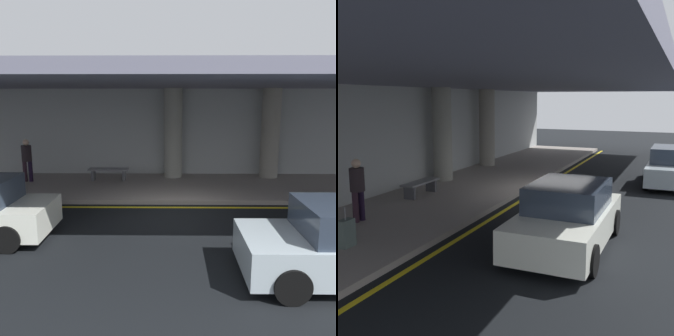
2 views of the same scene
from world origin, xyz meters
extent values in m
plane|color=black|center=(0.00, 0.00, 0.00)|extent=(60.00, 60.00, 0.00)
cube|color=gray|center=(0.00, 3.10, 0.07)|extent=(26.00, 4.20, 0.15)
cube|color=yellow|center=(0.00, 0.70, 0.00)|extent=(26.00, 0.14, 0.01)
cylinder|color=gray|center=(0.00, 4.60, 1.97)|extent=(0.75, 0.75, 3.65)
cylinder|color=gray|center=(4.00, 4.60, 1.97)|extent=(0.75, 0.75, 3.65)
cube|color=slate|center=(0.00, 2.60, 3.95)|extent=(28.00, 13.20, 0.30)
cube|color=#AAAFAE|center=(0.00, 5.35, 1.90)|extent=(26.00, 0.30, 3.80)
cylinder|color=black|center=(1.97, -2.98, 0.32)|extent=(0.64, 0.22, 0.64)
cylinder|color=black|center=(1.97, -4.68, 0.32)|extent=(0.64, 0.22, 0.64)
cylinder|color=black|center=(-3.71, -1.01, 0.32)|extent=(0.64, 0.22, 0.64)
cylinder|color=black|center=(-3.71, -2.71, 0.32)|extent=(0.64, 0.22, 0.64)
cylinder|color=#2D1A25|center=(-5.86, 3.62, 0.56)|extent=(0.16, 0.16, 0.82)
cylinder|color=black|center=(-5.64, 3.62, 0.56)|extent=(0.16, 0.16, 0.82)
cylinder|color=black|center=(-5.75, 3.62, 1.28)|extent=(0.38, 0.38, 0.62)
sphere|color=beige|center=(-5.75, 3.62, 1.71)|extent=(0.24, 0.24, 0.24)
cube|color=slate|center=(-2.59, 3.87, 0.60)|extent=(1.60, 0.50, 0.06)
cube|color=#4C4C51|center=(-3.21, 3.87, 0.36)|extent=(0.10, 0.40, 0.42)
cube|color=#4C4C51|center=(-1.97, 3.87, 0.36)|extent=(0.10, 0.40, 0.42)
camera|label=1|loc=(-0.04, -10.20, 3.40)|focal=38.36mm
camera|label=2|loc=(-13.98, -4.22, 3.40)|focal=44.33mm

